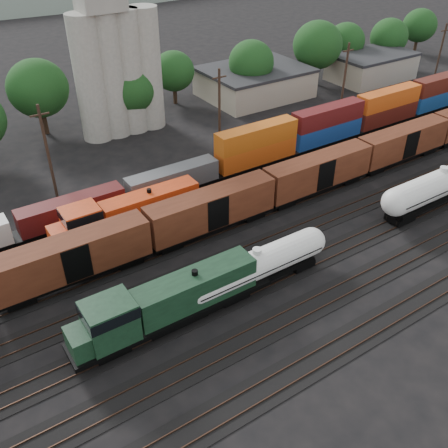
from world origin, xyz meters
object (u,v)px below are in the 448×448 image
green_locomotive (162,305)px  tank_car_a (256,266)px  grain_silo (116,59)px  orange_locomotive (124,214)px

green_locomotive → tank_car_a: bearing=0.0°
tank_car_a → green_locomotive: bearing=180.0°
green_locomotive → tank_car_a: (9.87, 0.00, -0.25)m
grain_silo → green_locomotive: bearing=-109.6°
orange_locomotive → grain_silo: bearing=66.4°
tank_car_a → orange_locomotive: 16.42m
green_locomotive → grain_silo: grain_silo is taller
green_locomotive → grain_silo: (14.58, 41.00, 8.45)m
tank_car_a → grain_silo: size_ratio=0.56×
green_locomotive → orange_locomotive: size_ratio=1.01×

